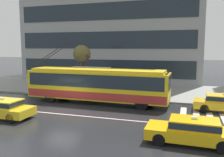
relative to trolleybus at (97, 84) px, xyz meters
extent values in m
plane|color=#232428|center=(-1.80, -2.93, -1.62)|extent=(160.00, 160.00, 0.00)
cube|color=gray|center=(-1.80, 6.60, -1.55)|extent=(80.00, 10.00, 0.14)
cube|color=beige|center=(7.18, -1.66, -1.61)|extent=(0.44, 4.40, 0.01)
cube|color=beige|center=(8.08, -1.66, -1.61)|extent=(0.44, 4.40, 0.01)
cube|color=beige|center=(8.98, -1.66, -1.61)|extent=(0.44, 4.40, 0.01)
cube|color=beige|center=(9.88, -1.66, -1.61)|extent=(0.44, 4.40, 0.01)
cube|color=silver|center=(-1.80, -4.13, -1.61)|extent=(72.00, 0.14, 0.01)
cube|color=yellow|center=(-0.02, 0.00, -0.04)|extent=(12.24, 2.76, 2.31)
cube|color=yellow|center=(-0.02, 0.00, 1.22)|extent=(11.50, 2.49, 0.20)
cube|color=#1E2833|center=(-0.02, 0.00, 0.42)|extent=(11.75, 2.78, 1.06)
cube|color=#A72F2A|center=(-0.02, 0.00, -0.78)|extent=(12.12, 2.79, 0.65)
cube|color=#1E2833|center=(6.03, -0.11, 0.42)|extent=(0.16, 2.24, 1.16)
cube|color=black|center=(5.88, -0.11, 1.02)|extent=(0.20, 1.93, 0.28)
cylinder|color=black|center=(-4.49, 0.43, 2.47)|extent=(4.10, 0.13, 2.35)
cylinder|color=black|center=(-4.50, -0.27, 2.47)|extent=(4.10, 0.13, 2.35)
cylinder|color=black|center=(4.15, 1.04, -1.10)|extent=(1.05, 0.32, 1.04)
cylinder|color=black|center=(4.11, -1.19, -1.10)|extent=(1.05, 0.32, 1.04)
cylinder|color=black|center=(-3.90, 1.19, -1.10)|extent=(1.05, 0.32, 1.04)
cylinder|color=black|center=(-3.94, -1.05, -1.10)|extent=(1.05, 0.32, 1.04)
cube|color=yellow|center=(-4.65, -6.13, -1.11)|extent=(4.46, 1.86, 0.55)
cube|color=yellow|center=(-4.47, -6.13, -0.59)|extent=(2.41, 1.59, 0.48)
cube|color=#1E2833|center=(-4.47, -6.13, -0.57)|extent=(2.46, 1.61, 0.31)
cube|color=silver|center=(-4.47, -6.13, -0.28)|extent=(0.28, 0.16, 0.12)
cylinder|color=black|center=(-3.19, -6.96, -1.31)|extent=(0.62, 0.21, 0.62)
cylinder|color=black|center=(-3.17, -5.33, -1.31)|extent=(0.62, 0.21, 0.62)
cube|color=#EAB313|center=(7.64, -6.95, -1.11)|extent=(4.37, 1.84, 0.55)
cube|color=#EEB210|center=(7.81, -6.95, -0.59)|extent=(2.37, 1.56, 0.48)
cube|color=#1E2833|center=(7.81, -6.95, -0.57)|extent=(2.41, 1.58, 0.31)
cube|color=silver|center=(7.81, -6.95, -0.28)|extent=(0.28, 0.16, 0.12)
cylinder|color=black|center=(6.19, -7.71, -1.31)|extent=(0.62, 0.21, 0.62)
cylinder|color=black|center=(6.22, -6.14, -1.31)|extent=(0.62, 0.21, 0.62)
cylinder|color=black|center=(9.06, -7.76, -1.31)|extent=(0.62, 0.21, 0.62)
cylinder|color=black|center=(9.09, -6.19, -1.31)|extent=(0.62, 0.21, 0.62)
cube|color=yellow|center=(10.04, 0.12, -0.59)|extent=(2.59, 1.68, 0.48)
cube|color=#1E2833|center=(10.04, 0.12, -0.57)|extent=(2.64, 1.70, 0.31)
cylinder|color=black|center=(8.74, 0.99, -1.31)|extent=(0.63, 0.23, 0.62)
cylinder|color=black|center=(8.65, -0.60, -1.31)|extent=(0.63, 0.23, 0.62)
cylinder|color=gray|center=(-0.12, 2.36, -0.19)|extent=(0.08, 0.08, 2.57)
cylinder|color=gray|center=(-3.77, 2.36, -0.19)|extent=(0.08, 0.08, 2.57)
cylinder|color=gray|center=(-0.12, 3.67, -0.19)|extent=(0.08, 0.08, 2.57)
cylinder|color=gray|center=(-3.77, 3.67, -0.19)|extent=(0.08, 0.08, 2.57)
cube|color=#99ADB2|center=(-1.94, 3.67, -0.14)|extent=(3.47, 0.04, 2.05)
cube|color=#B2B2B7|center=(-1.94, 3.01, 1.13)|extent=(3.95, 1.62, 0.08)
cube|color=brown|center=(-1.94, 3.34, -1.03)|extent=(2.56, 0.36, 0.08)
cylinder|color=#4F5552|center=(4.45, 3.12, -1.06)|extent=(0.14, 0.14, 0.83)
cylinder|color=#4F5552|center=(4.43, 3.28, -1.06)|extent=(0.14, 0.14, 0.83)
cylinder|color=gray|center=(4.44, 3.20, -0.34)|extent=(0.40, 0.40, 0.61)
sphere|color=tan|center=(4.44, 3.20, 0.06)|extent=(0.20, 0.20, 0.20)
cone|color=red|center=(4.42, 3.32, 0.34)|extent=(1.31, 1.31, 0.28)
cylinder|color=#333333|center=(4.42, 3.32, -0.17)|extent=(0.02, 0.02, 0.74)
cylinder|color=#1F2C44|center=(-4.54, 3.10, -1.05)|extent=(0.14, 0.14, 0.84)
cylinder|color=#1F2C44|center=(-4.62, 3.24, -1.05)|extent=(0.14, 0.14, 0.84)
cylinder|color=#4A3829|center=(-4.58, 3.17, -0.34)|extent=(0.49, 0.49, 0.59)
sphere|color=tan|center=(-4.58, 3.17, 0.08)|extent=(0.23, 0.23, 0.23)
cone|color=#249554|center=(-4.64, 3.28, 0.37)|extent=(1.03, 1.03, 0.26)
cylinder|color=#333333|center=(-4.64, 3.28, -0.14)|extent=(0.02, 0.02, 0.77)
cylinder|color=brown|center=(-3.47, 4.56, 0.19)|extent=(0.34, 0.34, 3.33)
cylinder|color=brown|center=(-3.05, 4.26, 1.82)|extent=(1.03, 0.78, 1.28)
cylinder|color=brown|center=(-2.92, 4.36, 1.76)|extent=(1.24, 0.57, 0.93)
cylinder|color=brown|center=(-3.57, 5.19, 1.34)|extent=(0.36, 1.37, 0.87)
cylinder|color=brown|center=(-3.67, 4.23, 0.87)|extent=(0.58, 0.84, 1.01)
cylinder|color=brown|center=(-3.53, 4.90, 1.08)|extent=(0.29, 0.81, 0.76)
sphere|color=brown|center=(-3.47, 4.56, 2.45)|extent=(1.87, 1.87, 1.87)
cube|color=#1E2833|center=(-3.58, 11.11, 0.40)|extent=(23.76, 0.06, 2.20)
cube|color=#1E2833|center=(-3.58, 11.11, 4.06)|extent=(23.76, 0.06, 2.20)
cube|color=#1E2833|center=(-3.58, 11.11, 7.72)|extent=(23.76, 0.06, 2.20)
camera|label=1|loc=(7.46, -19.28, 3.19)|focal=39.17mm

